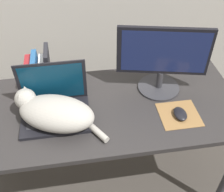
{
  "coord_description": "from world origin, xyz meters",
  "views": [
    {
      "loc": [
        -0.12,
        -0.75,
        1.81
      ],
      "look_at": [
        0.04,
        0.29,
        0.86
      ],
      "focal_mm": 45.0,
      "sensor_mm": 36.0,
      "label": 1
    }
  ],
  "objects_px": {
    "cat": "(54,112)",
    "computer_mouse": "(180,114)",
    "laptop": "(55,106)",
    "external_monitor": "(163,59)",
    "book_row": "(40,73)"
  },
  "relations": [
    {
      "from": "external_monitor",
      "to": "book_row",
      "type": "relative_size",
      "value": 1.91
    },
    {
      "from": "cat",
      "to": "computer_mouse",
      "type": "xyz_separation_m",
      "value": [
        0.63,
        -0.05,
        -0.06
      ]
    },
    {
      "from": "laptop",
      "to": "external_monitor",
      "type": "relative_size",
      "value": 0.72
    },
    {
      "from": "external_monitor",
      "to": "laptop",
      "type": "bearing_deg",
      "value": -168.99
    },
    {
      "from": "external_monitor",
      "to": "computer_mouse",
      "type": "height_order",
      "value": "external_monitor"
    },
    {
      "from": "external_monitor",
      "to": "computer_mouse",
      "type": "relative_size",
      "value": 4.85
    },
    {
      "from": "laptop",
      "to": "computer_mouse",
      "type": "relative_size",
      "value": 3.51
    },
    {
      "from": "laptop",
      "to": "external_monitor",
      "type": "height_order",
      "value": "external_monitor"
    },
    {
      "from": "computer_mouse",
      "to": "book_row",
      "type": "bearing_deg",
      "value": 154.08
    },
    {
      "from": "laptop",
      "to": "cat",
      "type": "distance_m",
      "value": 0.07
    },
    {
      "from": "laptop",
      "to": "computer_mouse",
      "type": "height_order",
      "value": "laptop"
    },
    {
      "from": "laptop",
      "to": "external_monitor",
      "type": "bearing_deg",
      "value": 11.01
    },
    {
      "from": "book_row",
      "to": "external_monitor",
      "type": "bearing_deg",
      "value": -9.35
    },
    {
      "from": "cat",
      "to": "computer_mouse",
      "type": "bearing_deg",
      "value": -4.85
    },
    {
      "from": "cat",
      "to": "external_monitor",
      "type": "height_order",
      "value": "external_monitor"
    }
  ]
}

